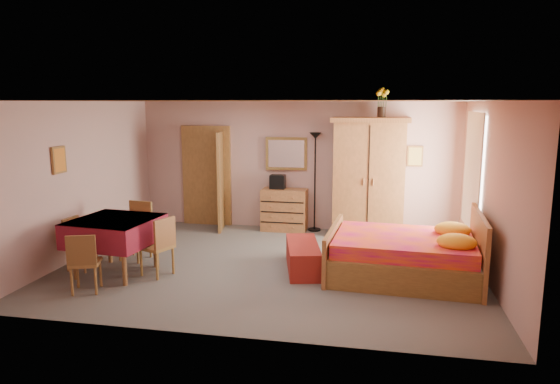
% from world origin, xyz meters
% --- Properties ---
extents(floor, '(6.50, 6.50, 0.00)m').
position_xyz_m(floor, '(0.00, 0.00, 0.00)').
color(floor, slate).
rests_on(floor, ground).
extents(ceiling, '(6.50, 6.50, 0.00)m').
position_xyz_m(ceiling, '(0.00, 0.00, 2.60)').
color(ceiling, brown).
rests_on(ceiling, wall_back).
extents(wall_back, '(6.50, 0.10, 2.60)m').
position_xyz_m(wall_back, '(0.00, 2.50, 1.30)').
color(wall_back, tan).
rests_on(wall_back, floor).
extents(wall_front, '(6.50, 0.10, 2.60)m').
position_xyz_m(wall_front, '(0.00, -2.50, 1.30)').
color(wall_front, tan).
rests_on(wall_front, floor).
extents(wall_left, '(0.10, 5.00, 2.60)m').
position_xyz_m(wall_left, '(-3.25, 0.00, 1.30)').
color(wall_left, tan).
rests_on(wall_left, floor).
extents(wall_right, '(0.10, 5.00, 2.60)m').
position_xyz_m(wall_right, '(3.25, 0.00, 1.30)').
color(wall_right, tan).
rests_on(wall_right, floor).
extents(doorway, '(1.06, 0.12, 2.15)m').
position_xyz_m(doorway, '(-1.90, 2.47, 1.02)').
color(doorway, '#9E6B35').
rests_on(doorway, floor).
extents(window, '(0.08, 1.40, 1.95)m').
position_xyz_m(window, '(3.21, 1.20, 1.45)').
color(window, white).
rests_on(window, wall_right).
extents(picture_left, '(0.04, 0.32, 0.42)m').
position_xyz_m(picture_left, '(-3.22, -0.60, 1.70)').
color(picture_left, orange).
rests_on(picture_left, wall_left).
extents(picture_back, '(0.30, 0.04, 0.40)m').
position_xyz_m(picture_back, '(2.35, 2.47, 1.55)').
color(picture_back, '#D8BF59').
rests_on(picture_back, wall_back).
extents(chest_of_drawers, '(0.91, 0.47, 0.85)m').
position_xyz_m(chest_of_drawers, '(-0.19, 2.25, 0.43)').
color(chest_of_drawers, '#A86839').
rests_on(chest_of_drawers, floor).
extents(wall_mirror, '(0.85, 0.10, 0.67)m').
position_xyz_m(wall_mirror, '(-0.19, 2.46, 1.55)').
color(wall_mirror, silver).
rests_on(wall_mirror, wall_back).
extents(stereo, '(0.31, 0.23, 0.28)m').
position_xyz_m(stereo, '(-0.33, 2.28, 0.99)').
color(stereo, black).
rests_on(stereo, chest_of_drawers).
extents(floor_lamp, '(0.28, 0.28, 2.00)m').
position_xyz_m(floor_lamp, '(0.42, 2.36, 1.00)').
color(floor_lamp, black).
rests_on(floor_lamp, floor).
extents(wardrobe, '(1.48, 0.77, 2.30)m').
position_xyz_m(wardrobe, '(1.49, 2.19, 1.15)').
color(wardrobe, '#B06F3B').
rests_on(wardrobe, floor).
extents(sunflower_vase, '(0.22, 0.22, 0.56)m').
position_xyz_m(sunflower_vase, '(1.68, 2.22, 2.58)').
color(sunflower_vase, yellow).
rests_on(sunflower_vase, wardrobe).
extents(bed, '(2.30, 1.87, 1.02)m').
position_xyz_m(bed, '(2.05, -0.11, 0.51)').
color(bed, '#C91359').
rests_on(bed, floor).
extents(bench, '(0.73, 1.33, 0.42)m').
position_xyz_m(bench, '(0.54, -0.10, 0.21)').
color(bench, maroon).
rests_on(bench, floor).
extents(dining_table, '(1.27, 1.27, 0.85)m').
position_xyz_m(dining_table, '(-2.23, -0.79, 0.43)').
color(dining_table, maroon).
rests_on(dining_table, floor).
extents(chair_south, '(0.49, 0.49, 0.84)m').
position_xyz_m(chair_south, '(-2.26, -1.56, 0.42)').
color(chair_south, '#9D6A35').
rests_on(chair_south, floor).
extents(chair_north, '(0.50, 0.50, 0.95)m').
position_xyz_m(chair_north, '(-2.27, -0.10, 0.48)').
color(chair_north, olive).
rests_on(chair_north, floor).
extents(chair_west, '(0.40, 0.40, 0.82)m').
position_xyz_m(chair_west, '(-2.86, -0.73, 0.41)').
color(chair_west, '#AD6C3A').
rests_on(chair_west, floor).
extents(chair_east, '(0.53, 0.53, 0.90)m').
position_xyz_m(chair_east, '(-1.59, -0.75, 0.45)').
color(chair_east, '#AC7D3A').
rests_on(chair_east, floor).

